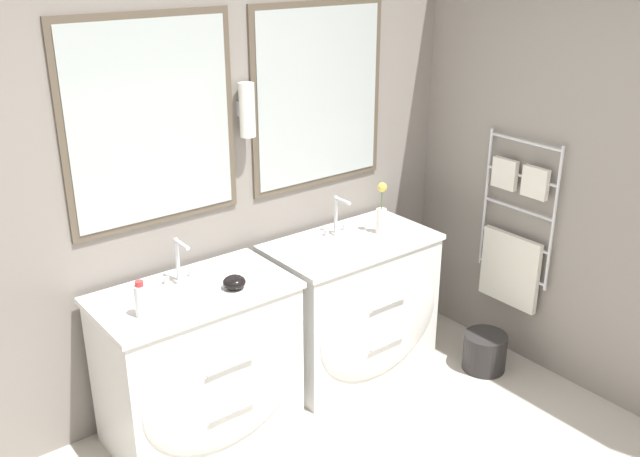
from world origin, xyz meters
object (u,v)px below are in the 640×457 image
at_px(vanity_right, 354,306).
at_px(toiletry_bottle, 141,300).
at_px(vanity_left, 202,365).
at_px(waste_bin, 485,351).
at_px(flower_vase, 381,213).
at_px(amenity_bowl, 234,282).

relative_size(vanity_right, toiletry_bottle, 5.49).
relative_size(vanity_left, waste_bin, 3.76).
distance_m(vanity_left, toiletry_bottle, 0.59).
bearing_deg(waste_bin, flower_vase, 128.42).
distance_m(toiletry_bottle, waste_bin, 2.16).
bearing_deg(vanity_right, waste_bin, -39.03).
distance_m(vanity_left, vanity_right, 1.03).
relative_size(vanity_left, amenity_bowl, 8.57).
xyz_separation_m(vanity_left, vanity_right, (1.03, 0.00, 0.00)).
distance_m(vanity_right, flower_vase, 0.57).
distance_m(vanity_right, amenity_bowl, 0.97).
bearing_deg(vanity_left, amenity_bowl, -23.21).
bearing_deg(waste_bin, vanity_right, 140.97).
xyz_separation_m(vanity_right, amenity_bowl, (-0.85, -0.07, 0.45)).
distance_m(vanity_left, amenity_bowl, 0.48).
xyz_separation_m(vanity_left, toiletry_bottle, (-0.31, -0.06, 0.50)).
relative_size(toiletry_bottle, flower_vase, 0.57).
xyz_separation_m(amenity_bowl, flower_vase, (1.06, 0.09, 0.09)).
height_order(vanity_left, toiletry_bottle, toiletry_bottle).
bearing_deg(waste_bin, toiletry_bottle, 167.16).
distance_m(flower_vase, waste_bin, 1.06).
bearing_deg(vanity_left, waste_bin, -16.96).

